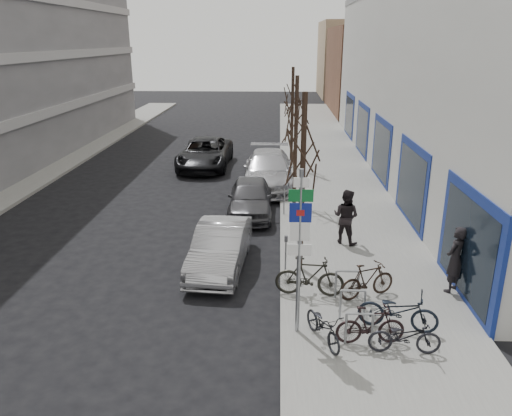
# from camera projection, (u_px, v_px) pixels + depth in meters

# --- Properties ---
(ground) EXTENTS (120.00, 120.00, 0.00)m
(ground) POSITION_uv_depth(u_px,v_px,m) (199.00, 333.00, 12.27)
(ground) COLOR black
(ground) RESTS_ON ground
(sidewalk_east) EXTENTS (5.00, 70.00, 0.15)m
(sidewalk_east) POSITION_uv_depth(u_px,v_px,m) (338.00, 205.00, 21.51)
(sidewalk_east) COLOR slate
(sidewalk_east) RESTS_ON ground
(brick_building_far) EXTENTS (12.00, 14.00, 8.00)m
(brick_building_far) POSITION_uv_depth(u_px,v_px,m) (394.00, 70.00, 48.26)
(brick_building_far) COLOR brown
(brick_building_far) RESTS_ON ground
(tan_building_far) EXTENTS (13.00, 12.00, 9.00)m
(tan_building_far) POSITION_uv_depth(u_px,v_px,m) (373.00, 59.00, 62.27)
(tan_building_far) COLOR #937A5B
(tan_building_far) RESTS_ON ground
(highway_sign_pole) EXTENTS (0.55, 0.10, 4.20)m
(highway_sign_pole) POSITION_uv_depth(u_px,v_px,m) (299.00, 243.00, 11.37)
(highway_sign_pole) COLOR gray
(highway_sign_pole) RESTS_ON ground
(bike_rack) EXTENTS (0.66, 2.26, 0.83)m
(bike_rack) POSITION_uv_depth(u_px,v_px,m) (353.00, 301.00, 12.46)
(bike_rack) COLOR gray
(bike_rack) RESTS_ON sidewalk_east
(tree_near) EXTENTS (1.80, 1.80, 5.50)m
(tree_near) POSITION_uv_depth(u_px,v_px,m) (304.00, 142.00, 14.15)
(tree_near) COLOR black
(tree_near) RESTS_ON ground
(tree_mid) EXTENTS (1.80, 1.80, 5.50)m
(tree_mid) POSITION_uv_depth(u_px,v_px,m) (296.00, 111.00, 20.30)
(tree_mid) COLOR black
(tree_mid) RESTS_ON ground
(tree_far) EXTENTS (1.80, 1.80, 5.50)m
(tree_far) POSITION_uv_depth(u_px,v_px,m) (293.00, 94.00, 26.45)
(tree_far) COLOR black
(tree_far) RESTS_ON ground
(meter_front) EXTENTS (0.10, 0.08, 1.27)m
(meter_front) POSITION_uv_depth(u_px,v_px,m) (286.00, 252.00, 14.72)
(meter_front) COLOR gray
(meter_front) RESTS_ON sidewalk_east
(meter_mid) EXTENTS (0.10, 0.08, 1.27)m
(meter_mid) POSITION_uv_depth(u_px,v_px,m) (284.00, 196.00, 19.93)
(meter_mid) COLOR gray
(meter_mid) RESTS_ON sidewalk_east
(meter_back) EXTENTS (0.10, 0.08, 1.27)m
(meter_back) POSITION_uv_depth(u_px,v_px,m) (283.00, 164.00, 25.13)
(meter_back) COLOR gray
(meter_back) RESTS_ON sidewalk_east
(bike_near_left) EXTENTS (1.07, 1.64, 0.97)m
(bike_near_left) POSITION_uv_depth(u_px,v_px,m) (323.00, 323.00, 11.54)
(bike_near_left) COLOR black
(bike_near_left) RESTS_ON sidewalk_east
(bike_near_right) EXTENTS (1.66, 0.61, 0.99)m
(bike_near_right) POSITION_uv_depth(u_px,v_px,m) (370.00, 325.00, 11.46)
(bike_near_right) COLOR black
(bike_near_right) RESTS_ON sidewalk_east
(bike_mid_curb) EXTENTS (2.00, 1.03, 1.17)m
(bike_mid_curb) POSITION_uv_depth(u_px,v_px,m) (398.00, 308.00, 12.01)
(bike_mid_curb) COLOR black
(bike_mid_curb) RESTS_ON sidewalk_east
(bike_mid_inner) EXTENTS (1.96, 0.74, 1.16)m
(bike_mid_inner) POSITION_uv_depth(u_px,v_px,m) (310.00, 276.00, 13.61)
(bike_mid_inner) COLOR black
(bike_mid_inner) RESTS_ON sidewalk_east
(bike_far_curb) EXTENTS (1.63, 0.53, 0.99)m
(bike_far_curb) POSITION_uv_depth(u_px,v_px,m) (405.00, 333.00, 11.12)
(bike_far_curb) COLOR black
(bike_far_curb) RESTS_ON sidewalk_east
(bike_far_inner) EXTENTS (1.76, 1.17, 1.03)m
(bike_far_inner) POSITION_uv_depth(u_px,v_px,m) (367.00, 280.00, 13.53)
(bike_far_inner) COLOR black
(bike_far_inner) RESTS_ON sidewalk_east
(parked_car_front) EXTENTS (1.78, 4.38, 1.41)m
(parked_car_front) POSITION_uv_depth(u_px,v_px,m) (220.00, 247.00, 15.57)
(parked_car_front) COLOR #A5A5AA
(parked_car_front) RESTS_ON ground
(parked_car_mid) EXTENTS (1.86, 4.39, 1.48)m
(parked_car_mid) POSITION_uv_depth(u_px,v_px,m) (250.00, 197.00, 20.39)
(parked_car_mid) COLOR #444448
(parked_car_mid) RESTS_ON ground
(parked_car_back) EXTENTS (2.37, 5.81, 1.69)m
(parked_car_back) POSITION_uv_depth(u_px,v_px,m) (268.00, 170.00, 24.20)
(parked_car_back) COLOR #B2B2B7
(parked_car_back) RESTS_ON ground
(lane_car) EXTENTS (2.74, 5.80, 1.60)m
(lane_car) POSITION_uv_depth(u_px,v_px,m) (205.00, 153.00, 27.96)
(lane_car) COLOR black
(lane_car) RESTS_ON ground
(pedestrian_near) EXTENTS (0.82, 0.82, 1.92)m
(pedestrian_near) POSITION_uv_depth(u_px,v_px,m) (455.00, 259.00, 13.73)
(pedestrian_near) COLOR black
(pedestrian_near) RESTS_ON sidewalk_east
(pedestrian_far) EXTENTS (0.86, 0.79, 1.94)m
(pedestrian_far) POSITION_uv_depth(u_px,v_px,m) (346.00, 216.00, 17.06)
(pedestrian_far) COLOR black
(pedestrian_far) RESTS_ON sidewalk_east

